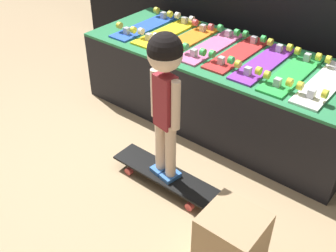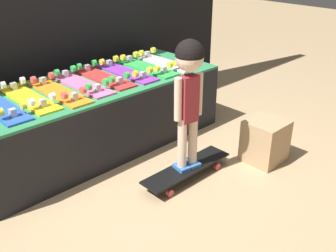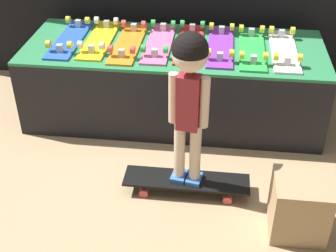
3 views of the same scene
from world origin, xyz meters
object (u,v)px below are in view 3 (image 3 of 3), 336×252
skateboard_blue_on_rack (70,38)px  skateboard_on_floor (186,181)px  skateboard_yellow_on_rack (100,38)px  skateboard_white_on_rack (284,49)px  skateboard_green_on_rack (252,48)px  skateboard_red_on_rack (190,42)px  skateboard_pink_on_rack (159,42)px  child (189,83)px  skateboard_orange_on_rack (128,42)px  skateboard_purple_on_rack (221,45)px  storage_box (299,206)px

skateboard_blue_on_rack → skateboard_on_floor: size_ratio=0.91×
skateboard_yellow_on_rack → skateboard_white_on_rack: (1.28, -0.03, 0.00)m
skateboard_green_on_rack → skateboard_white_on_rack: bearing=0.1°
skateboard_red_on_rack → skateboard_white_on_rack: bearing=-3.3°
skateboard_white_on_rack → skateboard_on_floor: skateboard_white_on_rack is taller
skateboard_yellow_on_rack → skateboard_white_on_rack: same height
skateboard_blue_on_rack → skateboard_pink_on_rack: 0.64m
skateboard_white_on_rack → child: (-0.58, -0.86, 0.17)m
skateboard_orange_on_rack → child: size_ratio=0.73×
skateboard_orange_on_rack → skateboard_green_on_rack: same height
skateboard_blue_on_rack → skateboard_orange_on_rack: same height
skateboard_yellow_on_rack → skateboard_white_on_rack: 1.28m
skateboard_orange_on_rack → skateboard_purple_on_rack: 0.64m
skateboard_yellow_on_rack → skateboard_pink_on_rack: bearing=-1.4°
skateboard_white_on_rack → skateboard_red_on_rack: bearing=176.7°
skateboard_yellow_on_rack → skateboard_pink_on_rack: same height
skateboard_orange_on_rack → skateboard_white_on_rack: 1.07m
skateboard_orange_on_rack → skateboard_purple_on_rack: bearing=2.3°
skateboard_red_on_rack → skateboard_white_on_rack: (0.64, -0.04, 0.00)m
skateboard_pink_on_rack → skateboard_purple_on_rack: size_ratio=1.00×
skateboard_yellow_on_rack → skateboard_purple_on_rack: bearing=-1.1°
skateboard_yellow_on_rack → skateboard_white_on_rack: bearing=-1.4°
skateboard_orange_on_rack → skateboard_pink_on_rack: size_ratio=1.00×
skateboard_red_on_rack → skateboard_on_floor: (0.06, -0.89, -0.50)m
skateboard_on_floor → skateboard_blue_on_rack: bearing=136.5°
skateboard_blue_on_rack → skateboard_white_on_rack: (1.50, -0.02, 0.00)m
skateboard_yellow_on_rack → skateboard_orange_on_rack: bearing=-11.2°
skateboard_blue_on_rack → skateboard_purple_on_rack: (1.07, -0.00, 0.00)m
skateboard_orange_on_rack → skateboard_purple_on_rack: (0.64, 0.03, 0.00)m
skateboard_green_on_rack → storage_box: 1.20m
skateboard_orange_on_rack → child: 0.99m
child → skateboard_red_on_rack: bearing=103.9°
skateboard_pink_on_rack → skateboard_purple_on_rack: (0.43, -0.01, 0.00)m
skateboard_yellow_on_rack → skateboard_on_floor: (0.71, -0.89, -0.50)m
skateboard_blue_on_rack → storage_box: 1.94m
skateboard_red_on_rack → skateboard_purple_on_rack: (0.21, -0.02, 0.00)m
skateboard_red_on_rack → skateboard_white_on_rack: size_ratio=1.00×
skateboard_yellow_on_rack → storage_box: size_ratio=2.02×
skateboard_blue_on_rack → skateboard_yellow_on_rack: (0.21, 0.02, 0.00)m
storage_box → skateboard_red_on_rack: bearing=121.0°
skateboard_white_on_rack → skateboard_on_floor: 1.15m
skateboard_purple_on_rack → skateboard_white_on_rack: same height
skateboard_pink_on_rack → skateboard_green_on_rack: (0.64, -0.02, 0.00)m
skateboard_green_on_rack → storage_box: bearing=-76.9°
skateboard_blue_on_rack → skateboard_green_on_rack: (1.28, -0.02, 0.00)m
skateboard_pink_on_rack → child: size_ratio=0.73×
skateboard_yellow_on_rack → skateboard_green_on_rack: size_ratio=1.00×
skateboard_red_on_rack → storage_box: size_ratio=2.02×
skateboard_yellow_on_rack → skateboard_pink_on_rack: size_ratio=1.00×
skateboard_pink_on_rack → skateboard_purple_on_rack: 0.43m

